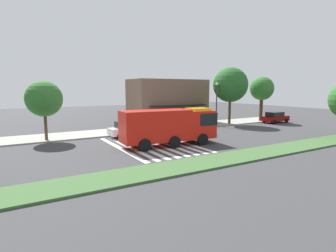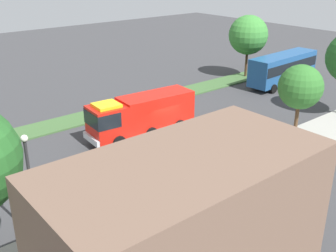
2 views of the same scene
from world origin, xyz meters
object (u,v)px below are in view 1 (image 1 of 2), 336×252
Objects in this scene: fire_truck at (172,125)px; sidewalk_tree_west at (44,99)px; parked_car_mid at (275,117)px; parked_car_west at (130,129)px; sidewalk_tree_far_east at (262,89)px; bus_stop_shelter at (190,114)px; bench_near_shelter at (164,125)px; street_lamp at (217,100)px; sidewalk_tree_east at (230,85)px.

sidewalk_tree_west reaches higher than fire_truck.
parked_car_west is at bearing 178.40° from parked_car_mid.
bus_stop_shelter is at bearing 178.07° from sidewalk_tree_far_east.
fire_truck is 23.50m from sidewalk_tree_far_east.
parked_car_west is 9.13m from sidewalk_tree_west.
bench_near_shelter is 8.56m from street_lamp.
sidewalk_tree_far_east reaches higher than bus_stop_shelter.
sidewalk_tree_east is 1.17× the size of sidewalk_tree_far_east.
sidewalk_tree_far_east is at bearing 2.38° from street_lamp.
parked_car_mid is 0.77× the size of sidewalk_tree_west.
bus_stop_shelter is 18.28m from sidewalk_tree_west.
sidewalk_tree_west is (-22.06, 0.40, 0.60)m from street_lamp.
parked_car_west is 24.00m from sidewalk_tree_far_east.
parked_car_mid is 14.60m from bus_stop_shelter.
street_lamp is (3.94, -0.86, 1.78)m from bus_stop_shelter.
sidewalk_tree_west is 24.99m from sidewalk_tree_east.
bus_stop_shelter is 0.59× the size of street_lamp.
bench_near_shelter is at bearing 178.50° from sidewalk_tree_far_east.
sidewalk_tree_far_east is (6.75, -0.00, -0.57)m from sidewalk_tree_east.
street_lamp is (13.86, 1.80, 2.77)m from parked_car_west.
bus_stop_shelter is at bearing -0.03° from bench_near_shelter.
street_lamp is (7.94, -0.86, 3.08)m from bench_near_shelter.
sidewalk_tree_far_east is at bearing -1.93° from bus_stop_shelter.
fire_truck is 2.00× the size of parked_car_west.
sidewalk_tree_west reaches higher than bench_near_shelter.
fire_truck is 1.59× the size of sidewalk_tree_west.
parked_car_mid is (22.49, 6.05, -1.06)m from fire_truck.
parked_car_west is at bearing -155.81° from bench_near_shelter.
sidewalk_tree_east reaches higher than bus_stop_shelter.
parked_car_west is 0.67× the size of sidewalk_tree_far_east.
parked_car_mid is at bearing 19.39° from fire_truck.
sidewalk_tree_east is 6.77m from sidewalk_tree_far_east.
parked_car_mid is 32.68m from sidewalk_tree_west.
fire_truck is at bearing -39.68° from sidewalk_tree_west.
bench_near_shelter is at bearing 173.82° from street_lamp.
sidewalk_tree_east is (15.00, 8.25, 3.87)m from fire_truck.
parked_car_mid is at bearing -71.45° from sidewalk_tree_far_east.
sidewalk_tree_east reaches higher than sidewalk_tree_west.
sidewalk_tree_far_east is (-0.74, 2.20, 4.36)m from parked_car_mid.
parked_car_west is at bearing -172.60° from street_lamp.
street_lamp is 3.62m from sidewalk_tree_east.
sidewalk_tree_west is 0.72× the size of sidewalk_tree_east.
street_lamp reaches higher than parked_car_west.
sidewalk_tree_west is (-14.12, -0.46, 3.68)m from bench_near_shelter.
street_lamp reaches higher than sidewalk_tree_west.
sidewalk_tree_far_east is at bearing -0.00° from sidewalk_tree_east.
sidewalk_tree_east reaches higher than fire_truck.
fire_truck is at bearing -133.19° from bus_stop_shelter.
parked_car_west is 0.79× the size of sidewalk_tree_west.
parked_car_mid is at bearing -8.27° from bench_near_shelter.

